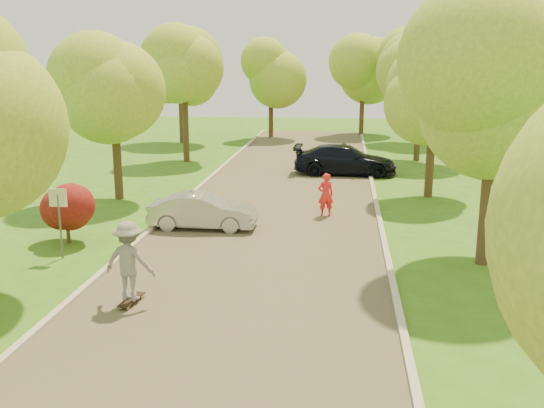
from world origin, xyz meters
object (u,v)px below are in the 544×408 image
at_px(longboard, 131,300).
at_px(person_striped, 326,195).
at_px(silver_sedan, 203,211).
at_px(skateboarder, 129,261).
at_px(street_sign, 59,209).
at_px(person_olive, 343,157).
at_px(dark_sedan, 345,160).

xyz_separation_m(longboard, person_striped, (4.50, 9.27, 0.73)).
height_order(silver_sedan, skateboarder, skateboarder).
height_order(street_sign, person_striped, street_sign).
distance_m(silver_sedan, person_striped, 4.87).
bearing_deg(person_olive, silver_sedan, 58.57).
relative_size(dark_sedan, person_striped, 3.17).
distance_m(street_sign, person_striped, 9.92).
bearing_deg(longboard, street_sign, -36.55).
xyz_separation_m(street_sign, skateboarder, (3.30, -3.18, -0.44)).
bearing_deg(person_olive, longboard, 65.69).
relative_size(longboard, person_striped, 0.62).
relative_size(silver_sedan, dark_sedan, 0.72).
xyz_separation_m(person_striped, person_olive, (0.62, 9.80, -0.08)).
bearing_deg(longboard, person_striped, -108.51).
xyz_separation_m(silver_sedan, skateboarder, (-0.20, -6.98, 0.50)).
bearing_deg(street_sign, dark_sedan, 60.23).
bearing_deg(person_striped, street_sign, 20.97).
xyz_separation_m(silver_sedan, person_striped, (4.30, 2.29, 0.21)).
height_order(street_sign, longboard, street_sign).
height_order(silver_sedan, person_striped, person_striped).
bearing_deg(person_olive, skateboarder, 65.69).
distance_m(longboard, person_olive, 19.75).
distance_m(silver_sedan, skateboarder, 7.00).
relative_size(street_sign, silver_sedan, 0.57).
relative_size(longboard, skateboarder, 0.53).
relative_size(dark_sedan, skateboarder, 2.68).
relative_size(silver_sedan, skateboarder, 1.92).
bearing_deg(street_sign, person_striped, 37.97).
height_order(dark_sedan, person_olive, dark_sedan).
bearing_deg(longboard, person_olive, -97.65).
bearing_deg(person_striped, person_olive, -110.62).
height_order(dark_sedan, longboard, dark_sedan).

